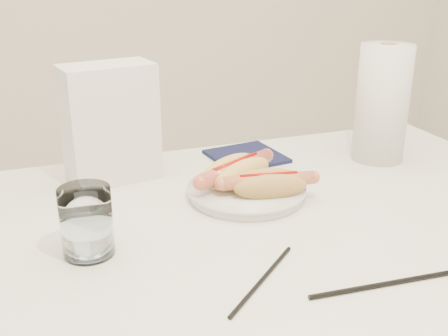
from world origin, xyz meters
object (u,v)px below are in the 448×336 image
object	(u,v)px
hotdog_right	(268,184)
plate	(246,193)
table	(250,261)
water_glass	(87,222)
napkin_box	(110,123)
paper_towel_roll	(382,103)
hotdog_left	(236,172)

from	to	relation	value
hotdog_right	plate	bearing A→B (deg)	130.95
table	water_glass	xyz separation A→B (m)	(-0.25, 0.01, 0.11)
water_glass	napkin_box	xyz separation A→B (m)	(0.08, 0.28, 0.06)
table	paper_towel_roll	world-z (taller)	paper_towel_roll
plate	paper_towel_roll	bearing A→B (deg)	15.21
water_glass	paper_towel_roll	distance (m)	0.66
napkin_box	paper_towel_roll	xyz separation A→B (m)	(0.54, -0.08, 0.01)
table	water_glass	distance (m)	0.27
table	napkin_box	distance (m)	0.37
plate	water_glass	bearing A→B (deg)	-159.90
plate	water_glass	distance (m)	0.31
hotdog_right	hotdog_left	bearing A→B (deg)	128.06
hotdog_left	paper_towel_roll	xyz separation A→B (m)	(0.35, 0.07, 0.08)
table	water_glass	world-z (taller)	water_glass
hotdog_left	water_glass	world-z (taller)	water_glass
napkin_box	paper_towel_roll	distance (m)	0.55
table	water_glass	size ratio (longest dim) A/B	11.69
hotdog_left	plate	bearing A→B (deg)	-94.59
hotdog_right	water_glass	size ratio (longest dim) A/B	1.58
plate	hotdog_left	bearing A→B (deg)	113.63
hotdog_right	table	bearing A→B (deg)	-120.67
table	hotdog_right	bearing A→B (deg)	49.68
plate	hotdog_left	xyz separation A→B (m)	(-0.01, 0.03, 0.03)
water_glass	paper_towel_roll	bearing A→B (deg)	17.50
hotdog_left	napkin_box	distance (m)	0.25
hotdog_left	napkin_box	xyz separation A→B (m)	(-0.20, 0.15, 0.07)
water_glass	paper_towel_roll	xyz separation A→B (m)	(0.63, 0.20, 0.07)
hotdog_right	napkin_box	world-z (taller)	napkin_box
hotdog_right	napkin_box	xyz separation A→B (m)	(-0.23, 0.21, 0.07)
table	paper_towel_roll	bearing A→B (deg)	28.59
water_glass	paper_towel_roll	size ratio (longest dim) A/B	0.43
plate	hotdog_right	world-z (taller)	hotdog_right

